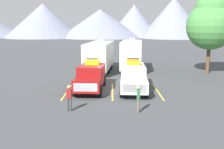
% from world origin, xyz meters
% --- Properties ---
extents(ground_plane, '(240.00, 240.00, 0.00)m').
position_xyz_m(ground_plane, '(0.00, 0.00, 0.00)').
color(ground_plane, '#3F4244').
extents(pickup_truck_a, '(2.42, 5.63, 2.57)m').
position_xyz_m(pickup_truck_a, '(-1.81, -0.16, 1.18)').
color(pickup_truck_a, maroon).
rests_on(pickup_truck_a, ground).
extents(pickup_truck_b, '(2.39, 5.90, 2.61)m').
position_xyz_m(pickup_truck_b, '(1.74, -0.29, 1.19)').
color(pickup_truck_b, white).
rests_on(pickup_truck_b, ground).
extents(lot_stripe_a, '(0.12, 5.50, 0.01)m').
position_xyz_m(lot_stripe_a, '(-3.74, -0.61, 0.00)').
color(lot_stripe_a, gold).
rests_on(lot_stripe_a, ground).
extents(lot_stripe_b, '(0.12, 5.50, 0.01)m').
position_xyz_m(lot_stripe_b, '(0.00, -0.61, 0.00)').
color(lot_stripe_b, gold).
rests_on(lot_stripe_b, ground).
extents(lot_stripe_c, '(0.12, 5.50, 0.01)m').
position_xyz_m(lot_stripe_c, '(3.74, -0.61, 0.00)').
color(lot_stripe_c, gold).
rests_on(lot_stripe_c, ground).
extents(camper_trailer_a, '(3.45, 9.18, 3.70)m').
position_xyz_m(camper_trailer_a, '(-1.47, 8.44, 1.96)').
color(camper_trailer_a, silver).
rests_on(camper_trailer_a, ground).
extents(camper_trailer_b, '(3.05, 8.05, 3.84)m').
position_xyz_m(camper_trailer_b, '(2.27, 8.71, 2.02)').
color(camper_trailer_b, white).
rests_on(camper_trailer_b, ground).
extents(person_a, '(0.37, 0.25, 1.69)m').
position_xyz_m(person_a, '(-2.73, -5.55, 0.97)').
color(person_a, '#3F3F42').
rests_on(person_a, ground).
extents(person_b, '(0.24, 0.38, 1.73)m').
position_xyz_m(person_b, '(1.59, -5.81, 1.00)').
color(person_b, '#726047').
rests_on(person_b, ground).
extents(tree_a, '(5.24, 5.24, 8.97)m').
position_xyz_m(tree_a, '(10.83, 7.25, 5.75)').
color(tree_a, brown).
rests_on(tree_a, ground).
extents(mountain_ridge, '(148.81, 45.82, 17.70)m').
position_xyz_m(mountain_ridge, '(-4.48, 95.62, 7.42)').
color(mountain_ridge, gray).
rests_on(mountain_ridge, ground).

